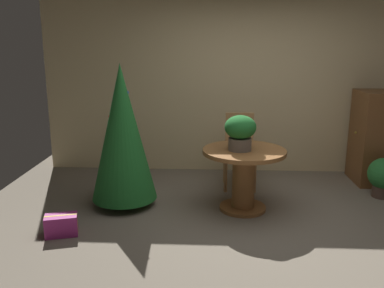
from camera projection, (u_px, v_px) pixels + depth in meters
The scene contains 9 objects.
ground_plane at pixel (260, 233), 4.24m from camera, with size 6.60×6.60×0.00m, color #756B5B.
back_wall_panel at pixel (248, 85), 6.07m from camera, with size 6.00×0.10×2.60m, color beige.
round_dining_table at pixel (244, 171), 4.74m from camera, with size 0.95×0.95×0.72m.
flower_vase at pixel (240, 131), 4.59m from camera, with size 0.35×0.35×0.40m.
wooden_chair_far at pixel (239, 146), 5.52m from camera, with size 0.42×0.43×0.99m.
holiday_tree at pixel (122, 133), 4.77m from camera, with size 0.77×0.77×1.68m.
gift_box_purple at pixel (61, 225), 4.17m from camera, with size 0.36×0.27×0.21m.
wooden_cabinet at pixel (373, 137), 5.68m from camera, with size 0.49×0.66×1.27m.
potted_plant at pixel (384, 176), 5.17m from camera, with size 0.40×0.40×0.51m.
Camera 1 is at (-0.51, -3.93, 1.90)m, focal length 38.63 mm.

